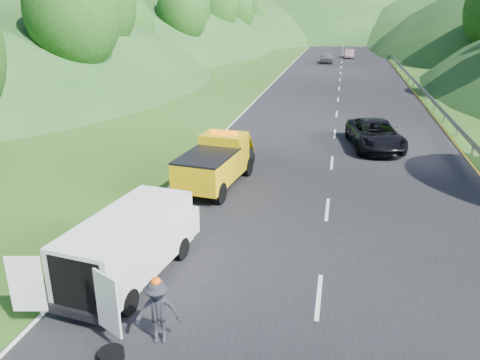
% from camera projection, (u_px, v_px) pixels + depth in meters
% --- Properties ---
extents(ground, '(320.00, 320.00, 0.00)m').
position_uv_depth(ground, '(229.00, 251.00, 15.18)').
color(ground, '#38661E').
rests_on(ground, ground).
extents(road_surface, '(14.00, 200.00, 0.02)m').
position_uv_depth(road_surface, '(340.00, 80.00, 51.28)').
color(road_surface, black).
rests_on(road_surface, ground).
extents(guardrail, '(0.06, 140.00, 1.52)m').
position_uv_depth(guardrail, '(398.00, 68.00, 61.32)').
color(guardrail, gray).
rests_on(guardrail, ground).
extents(tree_line_left, '(14.00, 140.00, 14.00)m').
position_uv_depth(tree_line_left, '(200.00, 58.00, 73.98)').
color(tree_line_left, '#2B5C1B').
rests_on(tree_line_left, ground).
extents(hills_backdrop, '(201.00, 288.60, 44.00)m').
position_uv_depth(hills_backdrop, '(357.00, 35.00, 137.49)').
color(hills_backdrop, '#2D5B23').
rests_on(hills_backdrop, ground).
extents(tow_truck, '(2.54, 5.45, 2.26)m').
position_uv_depth(tow_truck, '(216.00, 162.00, 20.37)').
color(tow_truck, black).
rests_on(tow_truck, ground).
extents(white_van, '(3.17, 5.92, 2.01)m').
position_uv_depth(white_van, '(132.00, 242.00, 13.31)').
color(white_van, black).
rests_on(white_van, ground).
extents(woman, '(0.59, 0.72, 1.75)m').
position_uv_depth(woman, '(149.00, 245.00, 15.53)').
color(woman, white).
rests_on(woman, ground).
extents(child, '(0.51, 0.42, 0.96)m').
position_uv_depth(child, '(174.00, 257.00, 14.82)').
color(child, '#CDD16F').
rests_on(child, ground).
extents(worker, '(1.19, 0.89, 1.64)m').
position_uv_depth(worker, '(160.00, 341.00, 11.05)').
color(worker, '#212227').
rests_on(worker, ground).
extents(suitcase, '(0.35, 0.23, 0.52)m').
position_uv_depth(suitcase, '(131.00, 217.00, 16.98)').
color(suitcase, '#4F513D').
rests_on(suitcase, ground).
extents(spare_tire, '(0.59, 0.59, 0.20)m').
position_uv_depth(spare_tire, '(112.00, 359.00, 10.48)').
color(spare_tire, black).
rests_on(spare_tire, ground).
extents(passing_suv, '(3.42, 5.85, 1.53)m').
position_uv_depth(passing_suv, '(374.00, 148.00, 26.37)').
color(passing_suv, black).
rests_on(passing_suv, ground).
extents(dist_car_a, '(1.77, 4.41, 1.50)m').
position_uv_depth(dist_car_a, '(327.00, 63.00, 67.30)').
color(dist_car_a, '#4F5054').
rests_on(dist_car_a, ground).
extents(dist_car_b, '(1.41, 4.04, 1.33)m').
position_uv_depth(dist_car_b, '(349.00, 58.00, 73.79)').
color(dist_car_b, '#754E5C').
rests_on(dist_car_b, ground).
extents(dist_car_c, '(1.89, 4.66, 1.35)m').
position_uv_depth(dist_car_c, '(340.00, 45.00, 101.40)').
color(dist_car_c, '#8E5447').
rests_on(dist_car_c, ground).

